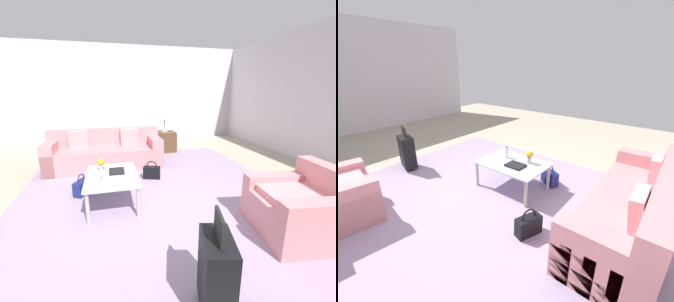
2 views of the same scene
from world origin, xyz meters
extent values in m
plane|color=#A89E89|center=(0.00, 0.00, 0.00)|extent=(12.00, 12.00, 0.00)
cube|color=silver|center=(5.06, 0.00, 1.55)|extent=(0.12, 8.00, 3.10)
cube|color=#9984A3|center=(-0.60, 0.20, 0.00)|extent=(5.20, 4.40, 0.01)
cube|color=#C67F84|center=(-2.10, -0.60, 0.23)|extent=(0.84, 2.42, 0.45)
cube|color=#C67F84|center=(-2.41, -0.60, 0.42)|extent=(0.22, 2.42, 0.84)
cube|color=#C67F84|center=(-2.10, 0.49, 0.32)|extent=(0.84, 0.24, 0.64)
cube|color=#C67F84|center=(-2.10, -1.69, 0.32)|extent=(0.84, 0.24, 0.64)
cube|color=pink|center=(-2.25, -0.06, 0.63)|extent=(0.17, 0.40, 0.41)
cube|color=pink|center=(-2.25, -1.14, 0.63)|extent=(0.15, 0.40, 0.41)
cube|color=#C67F84|center=(0.52, 1.66, 0.30)|extent=(0.33, 0.96, 0.60)
cube|color=silver|center=(-0.40, -0.50, 0.44)|extent=(1.07, 0.74, 0.02)
cylinder|color=#ADA899|center=(-0.89, -0.18, 0.21)|extent=(0.05, 0.05, 0.42)
cylinder|color=#ADA899|center=(0.09, -0.18, 0.21)|extent=(0.05, 0.05, 0.42)
cylinder|color=#ADA899|center=(-0.89, -0.82, 0.21)|extent=(0.05, 0.05, 0.42)
cylinder|color=#ADA899|center=(0.09, -0.82, 0.21)|extent=(0.05, 0.05, 0.42)
cylinder|color=silver|center=(-0.20, -0.60, 0.54)|extent=(0.06, 0.06, 0.18)
cylinder|color=#2D6BBC|center=(-0.20, -0.60, 0.64)|extent=(0.04, 0.04, 0.02)
cube|color=black|center=(-0.52, -0.42, 0.46)|extent=(0.29, 0.23, 0.03)
cylinder|color=#B2B7BC|center=(-0.62, -0.65, 0.50)|extent=(0.07, 0.07, 0.10)
sphere|color=gold|center=(-0.62, -0.65, 0.60)|extent=(0.11, 0.11, 0.11)
cube|color=black|center=(1.60, 0.20, 0.35)|extent=(0.44, 0.32, 0.60)
cube|color=black|center=(1.60, 0.20, 0.75)|extent=(0.24, 0.09, 0.20)
cylinder|color=black|center=(1.46, 0.24, 0.03)|extent=(0.03, 0.05, 0.05)
cylinder|color=black|center=(1.74, 0.16, 0.03)|extent=(0.03, 0.05, 0.05)
cube|color=black|center=(-1.22, 0.25, 0.12)|extent=(0.24, 0.35, 0.24)
torus|color=black|center=(-1.22, 0.25, 0.26)|extent=(0.08, 0.19, 0.20)
cube|color=navy|center=(-0.83, -0.98, 0.12)|extent=(0.35, 0.27, 0.24)
torus|color=navy|center=(-0.83, -0.98, 0.26)|extent=(0.18, 0.11, 0.20)
camera|label=1|loc=(2.82, -0.49, 1.65)|focal=24.00mm
camera|label=2|loc=(-2.38, 2.11, 1.94)|focal=24.00mm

